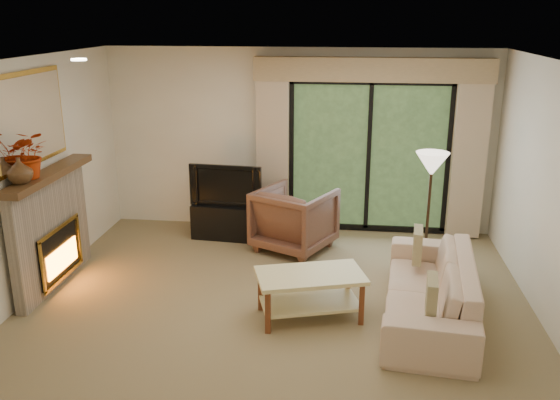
# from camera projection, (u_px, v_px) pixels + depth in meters

# --- Properties ---
(floor) EXTENTS (5.50, 5.50, 0.00)m
(floor) POSITION_uv_depth(u_px,v_px,m) (277.00, 304.00, 6.48)
(floor) COLOR #877650
(floor) RESTS_ON ground
(ceiling) EXTENTS (5.50, 5.50, 0.00)m
(ceiling) POSITION_uv_depth(u_px,v_px,m) (276.00, 61.00, 5.70)
(ceiling) COLOR silver
(ceiling) RESTS_ON ground
(wall_back) EXTENTS (5.00, 0.00, 5.00)m
(wall_back) POSITION_uv_depth(u_px,v_px,m) (298.00, 141.00, 8.46)
(wall_back) COLOR silver
(wall_back) RESTS_ON ground
(wall_front) EXTENTS (5.00, 0.00, 5.00)m
(wall_front) POSITION_uv_depth(u_px,v_px,m) (227.00, 303.00, 3.72)
(wall_front) COLOR silver
(wall_front) RESTS_ON ground
(wall_left) EXTENTS (0.00, 5.00, 5.00)m
(wall_left) POSITION_uv_depth(u_px,v_px,m) (25.00, 181.00, 6.40)
(wall_left) COLOR silver
(wall_left) RESTS_ON ground
(wall_right) EXTENTS (0.00, 5.00, 5.00)m
(wall_right) POSITION_uv_depth(u_px,v_px,m) (556.00, 200.00, 5.77)
(wall_right) COLOR silver
(wall_right) RESTS_ON ground
(fireplace) EXTENTS (0.24, 1.70, 1.37)m
(fireplace) POSITION_uv_depth(u_px,v_px,m) (51.00, 229.00, 6.77)
(fireplace) COLOR gray
(fireplace) RESTS_ON floor
(mirror) EXTENTS (0.07, 1.45, 1.02)m
(mirror) POSITION_uv_depth(u_px,v_px,m) (30.00, 119.00, 6.39)
(mirror) COLOR gold
(mirror) RESTS_ON wall_left
(sliding_door) EXTENTS (2.26, 0.10, 2.16)m
(sliding_door) POSITION_uv_depth(u_px,v_px,m) (369.00, 157.00, 8.35)
(sliding_door) COLOR black
(sliding_door) RESTS_ON floor
(curtain_left) EXTENTS (0.45, 0.18, 2.35)m
(curtain_left) POSITION_uv_depth(u_px,v_px,m) (273.00, 149.00, 8.37)
(curtain_left) COLOR tan
(curtain_left) RESTS_ON floor
(curtain_right) EXTENTS (0.45, 0.18, 2.35)m
(curtain_right) POSITION_uv_depth(u_px,v_px,m) (469.00, 155.00, 8.07)
(curtain_right) COLOR tan
(curtain_right) RESTS_ON floor
(cornice) EXTENTS (3.20, 0.24, 0.32)m
(cornice) POSITION_uv_depth(u_px,v_px,m) (373.00, 70.00, 7.90)
(cornice) COLOR tan
(cornice) RESTS_ON wall_back
(media_console) EXTENTS (1.01, 0.52, 0.49)m
(media_console) POSITION_uv_depth(u_px,v_px,m) (228.00, 220.00, 8.36)
(media_console) COLOR black
(media_console) RESTS_ON floor
(tv) EXTENTS (1.02, 0.21, 0.58)m
(tv) POSITION_uv_depth(u_px,v_px,m) (227.00, 184.00, 8.20)
(tv) COLOR black
(tv) RESTS_ON media_console
(armchair) EXTENTS (1.22, 1.23, 0.85)m
(armchair) POSITION_uv_depth(u_px,v_px,m) (294.00, 219.00, 7.88)
(armchair) COLOR brown
(armchair) RESTS_ON floor
(sofa) EXTENTS (1.10, 2.31, 0.65)m
(sofa) POSITION_uv_depth(u_px,v_px,m) (430.00, 288.00, 6.12)
(sofa) COLOR #CFAD91
(sofa) RESTS_ON floor
(pillow_near) EXTENTS (0.13, 0.37, 0.36)m
(pillow_near) POSITION_uv_depth(u_px,v_px,m) (431.00, 297.00, 5.46)
(pillow_near) COLOR brown
(pillow_near) RESTS_ON sofa
(pillow_far) EXTENTS (0.14, 0.38, 0.37)m
(pillow_far) POSITION_uv_depth(u_px,v_px,m) (418.00, 245.00, 6.67)
(pillow_far) COLOR brown
(pillow_far) RESTS_ON sofa
(coffee_table) EXTENTS (1.22, 0.89, 0.49)m
(coffee_table) POSITION_uv_depth(u_px,v_px,m) (310.00, 295.00, 6.14)
(coffee_table) COLOR beige
(coffee_table) RESTS_ON floor
(floor_lamp) EXTENTS (0.42, 0.42, 1.48)m
(floor_lamp) POSITION_uv_depth(u_px,v_px,m) (428.00, 212.00, 7.18)
(floor_lamp) COLOR #F9E8D0
(floor_lamp) RESTS_ON floor
(vase) EXTENTS (0.31, 0.31, 0.27)m
(vase) POSITION_uv_depth(u_px,v_px,m) (19.00, 171.00, 6.04)
(vase) COLOR #4B321B
(vase) RESTS_ON fireplace
(branches) EXTENTS (0.56, 0.51, 0.51)m
(branches) POSITION_uv_depth(u_px,v_px,m) (28.00, 154.00, 6.20)
(branches) COLOR #A12B08
(branches) RESTS_ON fireplace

